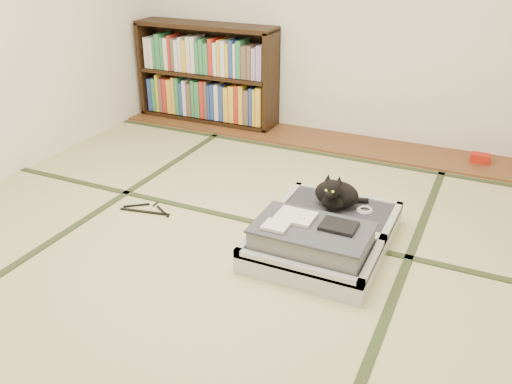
% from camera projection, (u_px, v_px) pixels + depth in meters
% --- Properties ---
extents(floor, '(4.50, 4.50, 0.00)m').
position_uv_depth(floor, '(223.00, 252.00, 3.17)').
color(floor, tan).
rests_on(floor, ground).
extents(wood_strip, '(4.00, 0.50, 0.02)m').
position_uv_depth(wood_strip, '(330.00, 141.00, 4.80)').
color(wood_strip, brown).
rests_on(wood_strip, ground).
extents(red_item, '(0.15, 0.09, 0.07)m').
position_uv_depth(red_item, '(480.00, 158.00, 4.33)').
color(red_item, '#A8180D').
rests_on(red_item, wood_strip).
extents(tatami_borders, '(4.00, 4.50, 0.01)m').
position_uv_depth(tatami_borders, '(258.00, 215.00, 3.57)').
color(tatami_borders, '#2D381E').
rests_on(tatami_borders, ground).
extents(bookcase, '(1.37, 0.31, 0.92)m').
position_uv_depth(bookcase, '(207.00, 75.00, 5.14)').
color(bookcase, black).
rests_on(bookcase, wood_strip).
extents(suitcase, '(0.72, 0.96, 0.28)m').
position_uv_depth(suitcase, '(322.00, 236.00, 3.15)').
color(suitcase, '#BABABF').
rests_on(suitcase, floor).
extents(cat, '(0.32, 0.32, 0.26)m').
position_uv_depth(cat, '(336.00, 194.00, 3.34)').
color(cat, black).
rests_on(cat, suitcase).
extents(cable_coil, '(0.10, 0.10, 0.02)m').
position_uv_depth(cable_coil, '(365.00, 210.00, 3.34)').
color(cable_coil, white).
rests_on(cable_coil, suitcase).
extents(hanger, '(0.37, 0.20, 0.01)m').
position_uv_depth(hanger, '(147.00, 210.00, 3.63)').
color(hanger, black).
rests_on(hanger, floor).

